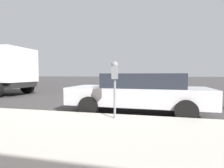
{
  "coord_description": "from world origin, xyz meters",
  "views": [
    {
      "loc": [
        -7.23,
        -1.95,
        1.34
      ],
      "look_at": [
        -2.54,
        -0.87,
        1.08
      ],
      "focal_mm": 28.0,
      "sensor_mm": 36.0,
      "label": 1
    }
  ],
  "objects": [
    {
      "name": "car_silver",
      "position": [
        -1.13,
        -1.5,
        0.74
      ],
      "size": [
        2.08,
        4.75,
        1.38
      ],
      "rotation": [
        0.0,
        0.0,
        -0.02
      ],
      "color": "#B7BABF",
      "rests_on": "ground_plane"
    },
    {
      "name": "parking_meter",
      "position": [
        -2.7,
        -0.98,
        1.33
      ],
      "size": [
        0.21,
        0.19,
        1.52
      ],
      "color": "gray",
      "rests_on": "sidewalk"
    },
    {
      "name": "ground_plane",
      "position": [
        0.0,
        0.0,
        0.0
      ],
      "size": [
        220.0,
        220.0,
        0.0
      ],
      "primitive_type": "plane",
      "color": "#3D3A3A"
    }
  ]
}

